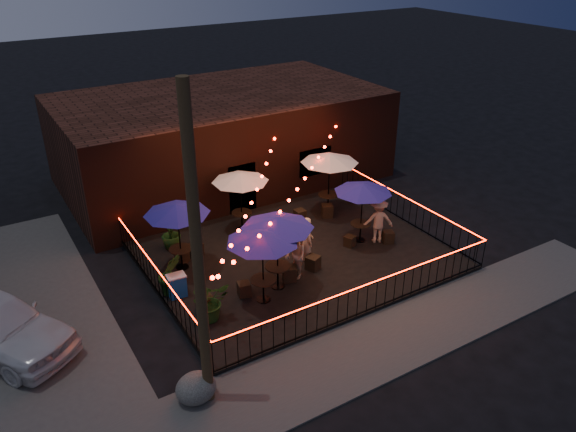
% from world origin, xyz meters
% --- Properties ---
extents(ground, '(110.00, 110.00, 0.00)m').
position_xyz_m(ground, '(0.00, 0.00, 0.00)').
color(ground, black).
rests_on(ground, ground).
extents(patio, '(10.00, 8.00, 0.15)m').
position_xyz_m(patio, '(0.00, 2.00, 0.07)').
color(patio, black).
rests_on(patio, ground).
extents(sidewalk, '(18.00, 2.50, 0.05)m').
position_xyz_m(sidewalk, '(0.00, -3.25, 0.03)').
color(sidewalk, '#454340').
rests_on(sidewalk, ground).
extents(brick_building, '(14.00, 8.00, 4.00)m').
position_xyz_m(brick_building, '(1.00, 9.99, 2.00)').
color(brick_building, '#32160D').
rests_on(brick_building, ground).
extents(utility_pole, '(0.26, 0.26, 8.00)m').
position_xyz_m(utility_pole, '(-5.40, -2.60, 4.00)').
color(utility_pole, '#3E2D19').
rests_on(utility_pole, ground).
extents(fence_front, '(10.00, 0.04, 1.04)m').
position_xyz_m(fence_front, '(0.00, -2.00, 0.66)').
color(fence_front, black).
rests_on(fence_front, patio).
extents(fence_left, '(0.04, 8.00, 1.04)m').
position_xyz_m(fence_left, '(-5.00, 2.00, 0.66)').
color(fence_left, black).
rests_on(fence_left, patio).
extents(fence_right, '(0.04, 8.00, 1.04)m').
position_xyz_m(fence_right, '(5.00, 2.00, 0.66)').
color(fence_right, black).
rests_on(fence_right, patio).
extents(festoon_lights, '(10.02, 8.72, 1.32)m').
position_xyz_m(festoon_lights, '(-1.01, 1.70, 2.52)').
color(festoon_lights, '#F61607').
rests_on(festoon_lights, ground).
extents(cafe_table_0, '(2.47, 2.47, 2.42)m').
position_xyz_m(cafe_table_0, '(-2.30, 0.18, 2.36)').
color(cafe_table_0, black).
rests_on(cafe_table_0, patio).
extents(cafe_table_1, '(2.77, 2.77, 2.39)m').
position_xyz_m(cafe_table_1, '(-3.75, 3.27, 2.34)').
color(cafe_table_1, black).
rests_on(cafe_table_1, patio).
extents(cafe_table_2, '(2.81, 2.81, 2.51)m').
position_xyz_m(cafe_table_2, '(-1.55, 0.59, 2.44)').
color(cafe_table_2, black).
rests_on(cafe_table_2, patio).
extents(cafe_table_3, '(2.77, 2.77, 2.34)m').
position_xyz_m(cafe_table_3, '(-0.74, 4.66, 2.29)').
color(cafe_table_3, black).
rests_on(cafe_table_3, patio).
extents(cafe_table_4, '(2.23, 2.23, 2.29)m').
position_xyz_m(cafe_table_4, '(2.58, 1.62, 2.24)').
color(cafe_table_4, black).
rests_on(cafe_table_4, patio).
extents(cafe_table_5, '(2.68, 2.68, 2.51)m').
position_xyz_m(cafe_table_5, '(2.94, 4.19, 2.44)').
color(cafe_table_5, black).
rests_on(cafe_table_5, patio).
extents(bistro_chair_0, '(0.44, 0.44, 0.52)m').
position_xyz_m(bistro_chair_0, '(-4.07, 0.63, 0.41)').
color(bistro_chair_0, black).
rests_on(bistro_chair_0, patio).
extents(bistro_chair_1, '(0.46, 0.46, 0.45)m').
position_xyz_m(bistro_chair_1, '(-2.71, 0.72, 0.38)').
color(bistro_chair_1, black).
rests_on(bistro_chair_1, patio).
extents(bistro_chair_2, '(0.50, 0.50, 0.45)m').
position_xyz_m(bistro_chair_2, '(-3.60, 3.63, 0.38)').
color(bistro_chair_2, black).
rests_on(bistro_chair_2, patio).
extents(bistro_chair_3, '(0.44, 0.44, 0.45)m').
position_xyz_m(bistro_chair_3, '(-2.98, 3.82, 0.38)').
color(bistro_chair_3, black).
rests_on(bistro_chair_3, patio).
extents(bistro_chair_4, '(0.55, 0.55, 0.50)m').
position_xyz_m(bistro_chair_4, '(-1.04, 0.71, 0.40)').
color(bistro_chair_4, black).
rests_on(bistro_chair_4, patio).
extents(bistro_chair_5, '(0.54, 0.54, 0.49)m').
position_xyz_m(bistro_chair_5, '(-0.01, 0.87, 0.39)').
color(bistro_chair_5, black).
rests_on(bistro_chair_5, patio).
extents(bistro_chair_6, '(0.39, 0.39, 0.41)m').
position_xyz_m(bistro_chair_6, '(-0.71, 4.00, 0.35)').
color(bistro_chair_6, black).
rests_on(bistro_chair_6, patio).
extents(bistro_chair_7, '(0.40, 0.40, 0.47)m').
position_xyz_m(bistro_chair_7, '(1.52, 4.10, 0.39)').
color(bistro_chair_7, black).
rests_on(bistro_chair_7, patio).
extents(bistro_chair_8, '(0.43, 0.43, 0.40)m').
position_xyz_m(bistro_chair_8, '(2.00, 1.48, 0.35)').
color(bistro_chair_8, black).
rests_on(bistro_chair_8, patio).
extents(bistro_chair_9, '(0.49, 0.49, 0.45)m').
position_xyz_m(bistro_chair_9, '(3.37, 0.97, 0.37)').
color(bistro_chair_9, black).
rests_on(bistro_chair_9, patio).
extents(bistro_chair_10, '(0.56, 0.56, 0.50)m').
position_xyz_m(bistro_chair_10, '(2.66, 3.86, 0.40)').
color(bistro_chair_10, black).
rests_on(bistro_chair_10, patio).
extents(bistro_chair_11, '(0.44, 0.44, 0.48)m').
position_xyz_m(bistro_chair_11, '(4.41, 4.46, 0.39)').
color(bistro_chair_11, black).
rests_on(bistro_chair_11, patio).
extents(patron_a, '(0.59, 0.73, 1.74)m').
position_xyz_m(patron_a, '(0.04, 1.33, 1.02)').
color(patron_a, beige).
rests_on(patron_a, patio).
extents(patron_b, '(0.68, 0.84, 1.62)m').
position_xyz_m(patron_b, '(-0.77, 0.78, 0.96)').
color(patron_b, tan).
rests_on(patron_b, patio).
extents(patron_c, '(1.29, 1.06, 1.74)m').
position_xyz_m(patron_c, '(3.07, 1.25, 1.02)').
color(patron_c, '#E1AE99').
rests_on(patron_c, patio).
extents(potted_shrub_a, '(1.19, 1.06, 1.24)m').
position_xyz_m(potted_shrub_a, '(-4.09, 0.19, 0.77)').
color(potted_shrub_a, '#1A380E').
rests_on(potted_shrub_a, patio).
extents(potted_shrub_b, '(0.78, 0.64, 1.39)m').
position_xyz_m(potted_shrub_b, '(-4.60, 2.04, 0.85)').
color(potted_shrub_b, '#1A3912').
rests_on(potted_shrub_b, patio).
extents(potted_shrub_c, '(0.83, 0.83, 1.23)m').
position_xyz_m(potted_shrub_c, '(-3.56, 4.73, 0.77)').
color(potted_shrub_c, '#0E3C0F').
rests_on(potted_shrub_c, patio).
extents(cooler, '(0.60, 0.45, 0.76)m').
position_xyz_m(cooler, '(-4.50, 1.77, 0.54)').
color(cooler, '#1B58AC').
rests_on(cooler, patio).
extents(boulder, '(1.07, 0.95, 0.75)m').
position_xyz_m(boulder, '(-5.68, -2.46, 0.37)').
color(boulder, '#3F3F3B').
rests_on(boulder, ground).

